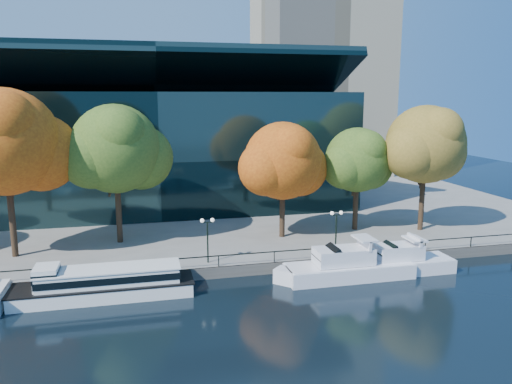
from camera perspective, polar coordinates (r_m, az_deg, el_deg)
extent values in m
plane|color=black|center=(41.19, -3.53, -11.24)|extent=(160.00, 160.00, 0.00)
cube|color=slate|center=(75.89, -8.28, -0.62)|extent=(90.00, 67.00, 1.00)
cube|color=#47443F|center=(43.82, -4.23, -9.16)|extent=(90.00, 0.25, 1.00)
cube|color=black|center=(43.53, -4.30, -7.28)|extent=(88.20, 0.08, 0.08)
cube|color=black|center=(43.69, -4.29, -7.91)|extent=(0.07, 0.07, 0.90)
cube|color=black|center=(70.06, -11.38, 4.53)|extent=(50.00, 24.00, 16.00)
cube|color=black|center=(65.69, -11.56, 12.42)|extent=(50.00, 17.14, 7.86)
cube|color=tan|center=(100.25, 7.36, 20.57)|extent=(22.00, 22.00, 65.00)
cube|color=white|center=(41.50, -16.99, -10.75)|extent=(13.62, 3.31, 1.07)
cube|color=black|center=(41.30, -17.03, -10.04)|extent=(13.89, 3.37, 0.12)
cube|color=white|center=(42.55, -26.33, -10.89)|extent=(2.74, 2.74, 1.07)
cube|color=white|center=(41.06, -16.39, -9.22)|extent=(10.62, 2.71, 1.17)
cube|color=black|center=(41.04, -16.40, -9.15)|extent=(10.76, 2.78, 0.53)
cube|color=white|center=(40.85, -16.44, -8.38)|extent=(10.89, 2.84, 0.10)
cube|color=white|center=(41.50, -22.80, -9.00)|extent=(1.75, 2.31, 1.75)
cube|color=black|center=(41.44, -22.82, -8.74)|extent=(1.80, 2.38, 0.68)
cube|color=white|center=(44.39, 10.59, -8.88)|extent=(11.10, 3.17, 1.27)
cube|color=white|center=(42.53, 3.63, -9.60)|extent=(2.43, 2.43, 1.27)
cube|color=white|center=(44.17, 10.62, -8.08)|extent=(10.88, 3.11, 0.08)
cube|color=white|center=(43.71, 9.98, -7.19)|extent=(5.00, 2.38, 1.37)
cube|color=black|center=(43.15, 8.21, -7.23)|extent=(2.19, 2.28, 1.73)
cube|color=white|center=(44.18, 12.29, -5.72)|extent=(0.26, 2.47, 0.85)
cube|color=white|center=(44.06, 12.31, -5.19)|extent=(1.48, 2.47, 0.16)
cube|color=white|center=(46.83, 16.35, -8.11)|extent=(9.14, 2.84, 1.22)
cube|color=white|center=(44.81, 11.20, -8.74)|extent=(2.24, 2.24, 1.22)
cube|color=white|center=(46.63, 16.39, -7.38)|extent=(8.96, 2.79, 0.08)
cube|color=white|center=(46.19, 15.95, -6.57)|extent=(4.11, 2.13, 1.32)
cube|color=black|center=(45.61, 14.64, -6.59)|extent=(1.86, 2.05, 1.54)
cube|color=white|center=(46.69, 17.68, -5.24)|extent=(0.25, 2.22, 0.81)
cube|color=white|center=(46.66, 17.69, -5.12)|extent=(1.42, 2.22, 0.15)
cylinder|color=black|center=(50.37, -26.17, -2.03)|extent=(0.56, 0.56, 8.44)
cylinder|color=black|center=(49.88, -25.88, 1.76)|extent=(1.30, 1.99, 4.21)
cylinder|color=black|center=(49.65, -26.98, 1.27)|extent=(1.19, 1.35, 3.76)
sphere|color=#9F340C|center=(49.47, -26.78, 5.14)|extent=(9.55, 9.55, 9.55)
sphere|color=#9F340C|center=(50.44, -23.40, 4.13)|extent=(7.16, 7.16, 7.16)
sphere|color=#9F340C|center=(47.40, -26.91, 6.96)|extent=(5.73, 5.73, 5.73)
cylinder|color=black|center=(51.64, -15.46, -1.49)|extent=(0.56, 0.56, 7.56)
cylinder|color=black|center=(51.28, -15.06, 1.82)|extent=(1.20, 1.82, 3.78)
cylinder|color=black|center=(50.87, -16.07, 1.39)|extent=(1.10, 1.25, 3.38)
sphere|color=#355219|center=(50.76, -15.78, 4.77)|extent=(8.71, 8.71, 8.71)
sphere|color=#355219|center=(52.14, -13.03, 3.85)|extent=(6.53, 6.53, 6.53)
sphere|color=#355219|center=(50.11, -18.27, 3.81)|extent=(6.10, 6.10, 6.10)
sphere|color=#355219|center=(48.88, -15.44, 6.37)|extent=(5.23, 5.23, 5.23)
cylinder|color=black|center=(51.92, 3.02, -1.69)|extent=(0.56, 0.56, 6.41)
cylinder|color=black|center=(51.76, 3.51, 1.11)|extent=(1.07, 1.59, 3.22)
cylinder|color=black|center=(51.07, 2.71, 0.72)|extent=(0.98, 1.11, 2.88)
sphere|color=#9F340C|center=(51.08, 3.07, 3.58)|extent=(7.96, 7.96, 7.96)
sphere|color=#9F340C|center=(53.00, 4.97, 2.73)|extent=(5.97, 5.97, 5.97)
sphere|color=#9F340C|center=(49.88, 1.13, 2.72)|extent=(5.57, 5.57, 5.57)
sphere|color=#9F340C|center=(49.53, 4.05, 4.96)|extent=(4.78, 4.78, 4.78)
cylinder|color=black|center=(55.79, 11.33, -1.12)|extent=(0.56, 0.56, 6.19)
cylinder|color=black|center=(55.74, 11.80, 1.39)|extent=(1.04, 1.55, 3.12)
cylinder|color=black|center=(54.95, 11.16, 1.05)|extent=(0.96, 1.08, 2.78)
sphere|color=#355219|center=(55.03, 11.51, 3.62)|extent=(6.99, 6.99, 6.99)
sphere|color=#355219|center=(56.91, 12.79, 2.91)|extent=(5.25, 5.25, 5.25)
sphere|color=#355219|center=(53.75, 10.10, 2.93)|extent=(4.90, 4.90, 4.90)
sphere|color=#355219|center=(53.79, 12.52, 4.72)|extent=(4.20, 4.20, 4.20)
cylinder|color=black|center=(57.40, 18.45, -0.45)|extent=(0.56, 0.56, 7.54)
cylinder|color=black|center=(57.35, 18.95, 2.52)|extent=(1.20, 1.81, 3.77)
cylinder|color=black|center=(56.49, 18.43, 2.15)|extent=(1.10, 1.24, 3.37)
sphere|color=brown|center=(56.61, 18.79, 5.17)|extent=(8.39, 8.39, 8.39)
sphere|color=brown|center=(59.01, 19.99, 4.28)|extent=(6.29, 6.29, 6.29)
sphere|color=brown|center=(54.87, 17.35, 4.43)|extent=(5.87, 5.87, 5.87)
sphere|color=brown|center=(55.32, 20.18, 6.49)|extent=(5.03, 5.03, 5.03)
cylinder|color=black|center=(44.36, -5.54, -5.81)|extent=(0.14, 0.14, 3.60)
cube|color=black|center=(43.86, -5.59, -3.49)|extent=(0.90, 0.06, 0.06)
sphere|color=white|center=(43.76, -6.18, -3.27)|extent=(0.36, 0.36, 0.36)
sphere|color=white|center=(43.87, -5.01, -3.21)|extent=(0.36, 0.36, 0.36)
cylinder|color=black|center=(47.43, 9.12, -4.79)|extent=(0.14, 0.14, 3.60)
cube|color=black|center=(46.97, 9.19, -2.61)|extent=(0.90, 0.06, 0.06)
sphere|color=white|center=(46.75, 8.68, -2.41)|extent=(0.36, 0.36, 0.36)
sphere|color=white|center=(47.09, 9.70, -2.34)|extent=(0.36, 0.36, 0.36)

